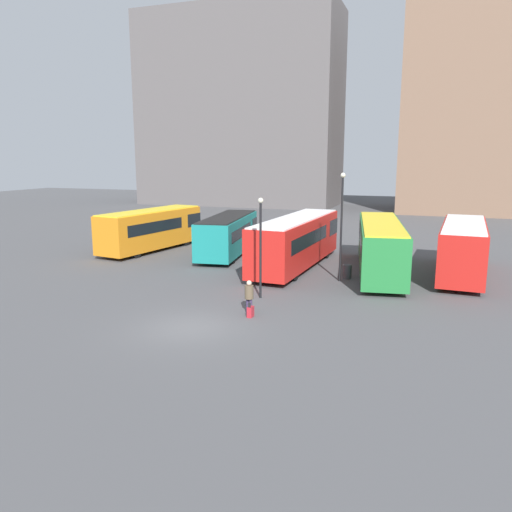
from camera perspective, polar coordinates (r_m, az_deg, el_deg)
The scene contains 13 objects.
ground_plane at distance 21.79m, azimuth -7.60°, elevation -8.11°, with size 160.00×160.00×0.00m, color #4C4C4F.
building_block_left at distance 79.80m, azimuth -1.84°, elevation 16.31°, with size 30.16×12.42×28.71m.
building_block_right at distance 74.22m, azimuth 23.91°, elevation 14.79°, with size 18.40×15.78×26.14m.
bus_0 at distance 40.07m, azimuth -11.82°, elevation 3.11°, with size 3.98×10.09×3.17m.
bus_1 at distance 37.30m, azimuth -3.19°, elevation 2.55°, with size 3.89×9.71×2.93m.
bus_2 at distance 33.21m, azimuth 4.71°, elevation 1.85°, with size 3.11×12.10×3.31m.
bus_3 at distance 32.40m, azimuth 14.02°, elevation 1.23°, with size 4.36×12.41×3.22m.
bus_4 at distance 32.99m, azimuth 22.57°, elevation 0.92°, with size 3.01×10.13×3.28m.
traveler at distance 23.19m, azimuth -0.80°, elevation -4.37°, with size 0.42×0.42×1.59m.
suitcase at distance 22.90m, azimuth -0.64°, elevation -6.39°, with size 0.23×0.38×0.71m.
lamp_post_0 at distance 29.27m, azimuth 9.75°, elevation 4.17°, with size 0.28×0.28×6.33m.
lamp_post_1 at distance 25.38m, azimuth 0.52°, elevation 1.93°, with size 0.28×0.28×5.19m.
trash_bin at distance 30.56m, azimuth 10.39°, elevation -1.75°, with size 0.52×0.52×0.85m.
Camera 1 is at (9.62, -18.20, 7.14)m, focal length 35.00 mm.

